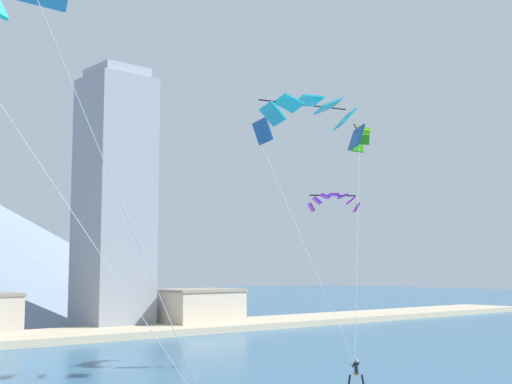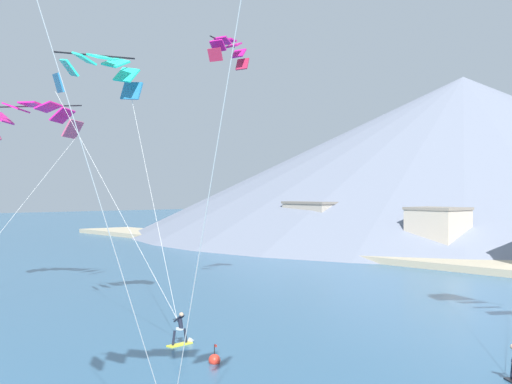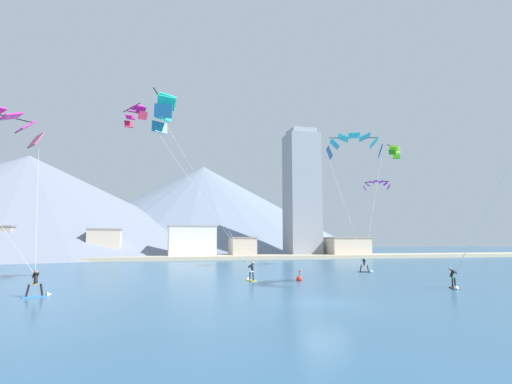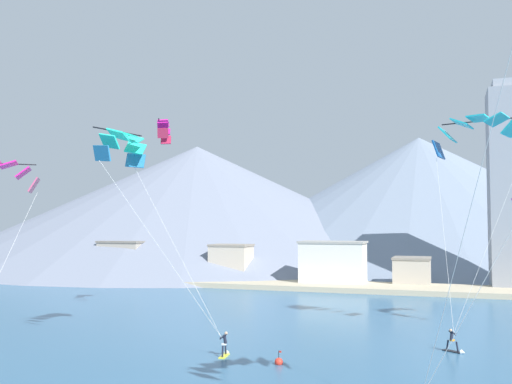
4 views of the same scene
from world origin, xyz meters
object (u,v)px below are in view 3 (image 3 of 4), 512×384
Objects in this scene: kitesurfer_near_lead at (251,275)px; parafoil_kite_distant_low_drift at (376,184)px; kitesurfer_far_left at (454,283)px; parafoil_kite_mid_center at (354,143)px; kitesurfer_near_trail at (38,288)px; parafoil_kite_distant_mid_solo at (135,113)px; parafoil_kite_distant_high_outer at (395,150)px; kitesurfer_mid_center at (366,268)px; race_marker_buoy at (299,279)px; parafoil_kite_near_lead at (165,110)px.

parafoil_kite_distant_low_drift is (21.73, 14.10, 11.03)m from kitesurfer_near_lead.
kitesurfer_far_left is 0.10× the size of parafoil_kite_mid_center.
parafoil_kite_distant_mid_solo is (4.59, 18.52, 17.89)m from kitesurfer_near_trail.
kitesurfer_far_left is 31.46m from parafoil_kite_distant_high_outer.
kitesurfer_mid_center is 0.10× the size of parafoil_kite_mid_center.
race_marker_buoy is at bearing -145.99° from kitesurfer_mid_center.
parafoil_kite_distant_mid_solo is (-28.58, -0.53, 1.70)m from parafoil_kite_mid_center.
kitesurfer_far_left is at bearing -109.36° from parafoil_kite_distant_low_drift.
parafoil_kite_mid_center is at bearing 26.70° from parafoil_kite_near_lead.
parafoil_kite_distant_high_outer is (9.93, 8.10, 16.20)m from kitesurfer_mid_center.
kitesurfer_near_trail is at bearing -156.58° from kitesurfer_near_lead.
kitesurfer_far_left is 27.74m from parafoil_kite_mid_center.
parafoil_kite_distant_high_outer is at bearing 29.76° from kitesurfer_near_lead.
kitesurfer_near_trail is 48.81m from parafoil_kite_distant_high_outer.
parafoil_kite_mid_center is (2.21, 5.96, 16.25)m from kitesurfer_mid_center.
parafoil_kite_distant_high_outer reaches higher than kitesurfer_near_lead.
parafoil_kite_distant_mid_solo is at bearing 138.66° from kitesurfer_far_left.
parafoil_kite_near_lead is 3.11× the size of parafoil_kite_distant_mid_solo.
kitesurfer_near_trail is 0.38× the size of parafoil_kite_distant_mid_solo.
race_marker_buoy is at bearing -2.67° from parafoil_kite_near_lead.
parafoil_kite_mid_center is 28.64m from parafoil_kite_distant_mid_solo.
parafoil_kite_mid_center is (17.42, 12.23, 16.22)m from kitesurfer_near_lead.
kitesurfer_near_lead reaches higher than kitesurfer_mid_center.
kitesurfer_near_trail is 17.60m from parafoil_kite_near_lead.
parafoil_kite_near_lead is (7.74, 6.26, 14.51)m from kitesurfer_near_trail.
parafoil_kite_near_lead is at bearing -75.60° from parafoil_kite_distant_mid_solo.
parafoil_kite_distant_mid_solo is at bearing 76.07° from kitesurfer_near_trail.
parafoil_kite_mid_center is 4.51× the size of parafoil_kite_distant_high_outer.
parafoil_kite_mid_center reaches higher than kitesurfer_near_trail.
parafoil_kite_near_lead reaches higher than parafoil_kite_distant_low_drift.
kitesurfer_mid_center is 28.26m from parafoil_kite_near_lead.
kitesurfer_near_lead is 1.04× the size of kitesurfer_far_left.
kitesurfer_near_trail is at bearing -157.07° from kitesurfer_mid_center.
parafoil_kite_near_lead is 4.26× the size of parafoil_kite_distant_low_drift.
parafoil_kite_distant_low_drift reaches higher than kitesurfer_near_lead.
parafoil_kite_mid_center reaches higher than race_marker_buoy.
parafoil_kite_distant_low_drift is (37.48, 20.92, 11.00)m from kitesurfer_near_trail.
parafoil_kite_distant_mid_solo reaches higher than parafoil_kite_distant_low_drift.
kitesurfer_far_left is 12.58m from race_marker_buoy.
kitesurfer_near_lead is 16.46m from kitesurfer_mid_center.
parafoil_kite_near_lead is 14.57× the size of race_marker_buoy.
kitesurfer_near_trail is (-15.75, -6.82, 0.02)m from kitesurfer_near_lead.
parafoil_kite_mid_center is 4.80× the size of parafoil_kite_distant_low_drift.
parafoil_kite_near_lead is 0.89× the size of parafoil_kite_mid_center.
parafoil_kite_near_lead is 4.01× the size of parafoil_kite_distant_high_outer.
kitesurfer_near_trail is 33.63m from kitesurfer_mid_center.
kitesurfer_near_lead is at bearing 143.56° from kitesurfer_far_left.
race_marker_buoy is at bearing 15.89° from kitesurfer_near_trail.
parafoil_kite_distant_low_drift is at bearing 41.05° from race_marker_buoy.
kitesurfer_mid_center is (15.22, 6.28, -0.04)m from kitesurfer_near_lead.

